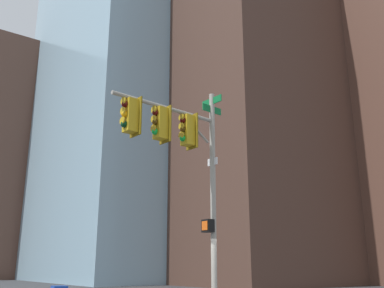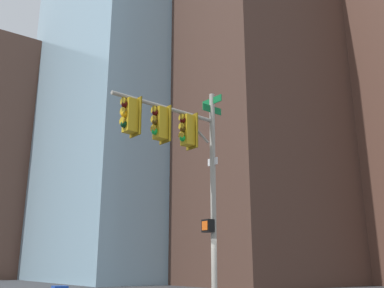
{
  "view_description": "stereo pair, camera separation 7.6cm",
  "coord_description": "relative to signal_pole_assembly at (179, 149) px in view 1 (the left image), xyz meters",
  "views": [
    {
      "loc": [
        8.11,
        10.79,
        1.65
      ],
      "look_at": [
        0.42,
        -0.12,
        5.45
      ],
      "focal_mm": 40.47,
      "sensor_mm": 36.0,
      "label": 1
    },
    {
      "loc": [
        8.05,
        10.83,
        1.65
      ],
      "look_at": [
        0.42,
        -0.12,
        5.45
      ],
      "focal_mm": 40.47,
      "sensor_mm": 36.0,
      "label": 2
    }
  ],
  "objects": [
    {
      "name": "signal_pole_assembly",
      "position": [
        0.0,
        0.0,
        0.0
      ],
      "size": [
        4.3,
        1.03,
        7.4
      ],
      "rotation": [
        0.0,
        0.0,
        0.09
      ],
      "color": "#9E998C",
      "rests_on": "ground_plane"
    },
    {
      "name": "building_brick_nearside",
      "position": [
        -28.94,
        -23.25,
        13.34
      ],
      "size": [
        27.6,
        19.85,
        37.04
      ],
      "primitive_type": "cube",
      "color": "#4C3328",
      "rests_on": "ground_plane"
    }
  ]
}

